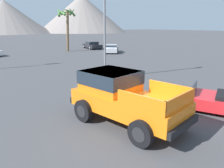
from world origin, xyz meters
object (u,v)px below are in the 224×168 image
object	(u,v)px
parked_car_dark	(92,45)
street_lamp_post	(105,9)
orange_pickup_truck	(121,94)
red_convertible_car	(205,100)
parked_car_silver	(111,48)
palm_tree_tall	(66,18)

from	to	relation	value
parked_car_dark	street_lamp_post	world-z (taller)	street_lamp_post
orange_pickup_truck	parked_car_dark	bearing A→B (deg)	50.52
red_convertible_car	parked_car_silver	xyz separation A→B (m)	(9.11, 19.87, 0.15)
parked_car_silver	street_lamp_post	xyz separation A→B (m)	(-9.40, -12.27, 4.16)
street_lamp_post	orange_pickup_truck	bearing A→B (deg)	-119.34
parked_car_dark	parked_car_silver	xyz separation A→B (m)	(-0.70, -6.38, -0.01)
red_convertible_car	palm_tree_tall	bearing A→B (deg)	53.70
red_convertible_car	parked_car_silver	bearing A→B (deg)	40.12
red_convertible_car	palm_tree_tall	world-z (taller)	palm_tree_tall
orange_pickup_truck	parked_car_silver	xyz separation A→B (m)	(13.02, 18.70, -0.53)
red_convertible_car	parked_car_silver	world-z (taller)	parked_car_silver
parked_car_silver	street_lamp_post	world-z (taller)	street_lamp_post
parked_car_dark	street_lamp_post	size ratio (longest dim) A/B	0.56
orange_pickup_truck	street_lamp_post	xyz separation A→B (m)	(3.62, 6.44, 3.64)
parked_car_silver	red_convertible_car	bearing A→B (deg)	-76.51
orange_pickup_truck	parked_car_silver	size ratio (longest dim) A/B	1.14
street_lamp_post	palm_tree_tall	world-z (taller)	street_lamp_post
parked_car_silver	orange_pickup_truck	bearing A→B (deg)	-86.71
red_convertible_car	street_lamp_post	bearing A→B (deg)	66.94
parked_car_dark	palm_tree_tall	size ratio (longest dim) A/B	0.72
red_convertible_car	parked_car_dark	xyz separation A→B (m)	(9.82, 26.25, 0.16)
palm_tree_tall	parked_car_silver	bearing A→B (deg)	-50.40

